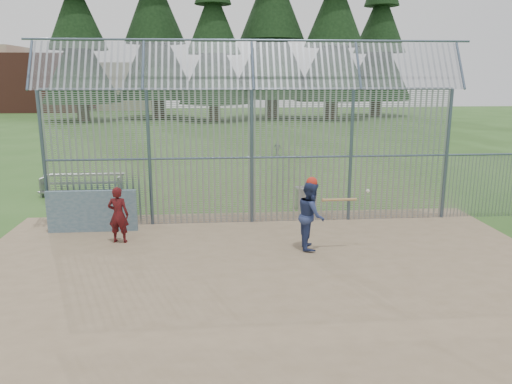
{
  "coord_description": "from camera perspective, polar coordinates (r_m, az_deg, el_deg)",
  "views": [
    {
      "loc": [
        -1.1,
        -11.1,
        4.37
      ],
      "look_at": [
        0.0,
        2.0,
        1.3
      ],
      "focal_mm": 35.0,
      "sensor_mm": 36.0,
      "label": 1
    }
  ],
  "objects": [
    {
      "name": "ground",
      "position": [
        11.98,
        0.81,
        -8.25
      ],
      "size": [
        120.0,
        120.0,
        0.0
      ],
      "primitive_type": "plane",
      "color": "#2D511E",
      "rests_on": "ground"
    },
    {
      "name": "batter",
      "position": [
        12.82,
        6.3,
        -2.65
      ],
      "size": [
        0.73,
        0.91,
        1.75
      ],
      "primitive_type": "imported",
      "rotation": [
        0.0,
        0.0,
        1.49
      ],
      "color": "navy",
      "rests_on": "dirt_infield"
    },
    {
      "name": "dirt_infield",
      "position": [
        11.52,
        1.05,
        -9.11
      ],
      "size": [
        14.0,
        10.0,
        0.02
      ],
      "primitive_type": "cube",
      "color": "#756047",
      "rests_on": "ground"
    },
    {
      "name": "bleacher",
      "position": [
        19.84,
        -19.21,
        0.89
      ],
      "size": [
        3.0,
        0.95,
        0.72
      ],
      "color": "slate",
      "rests_on": "ground"
    },
    {
      "name": "conifer_row",
      "position": [
        53.09,
        -1.58,
        20.14
      ],
      "size": [
        38.48,
        12.26,
        20.2
      ],
      "color": "#332319",
      "rests_on": "ground"
    },
    {
      "name": "batting_gear",
      "position": [
        12.64,
        7.04,
        0.75
      ],
      "size": [
        1.62,
        0.34,
        0.61
      ],
      "color": "red",
      "rests_on": "ground"
    },
    {
      "name": "backstop_fence",
      "position": [
        14.96,
        6.49,
        5.34
      ],
      "size": [
        20.09,
        0.81,
        5.3
      ],
      "color": "#47566B",
      "rests_on": "ground"
    },
    {
      "name": "trash_can",
      "position": [
        16.78,
        5.41,
        -0.67
      ],
      "size": [
        0.56,
        0.56,
        0.82
      ],
      "color": "gray",
      "rests_on": "ground"
    },
    {
      "name": "distant_buildings",
      "position": [
        71.11,
        -23.37,
        11.48
      ],
      "size": [
        26.5,
        10.5,
        8.0
      ],
      "color": "brown",
      "rests_on": "ground"
    },
    {
      "name": "onlooker",
      "position": [
        13.73,
        -15.46,
        -2.52
      ],
      "size": [
        0.6,
        0.45,
        1.51
      ],
      "primitive_type": "imported",
      "rotation": [
        0.0,
        0.0,
        2.98
      ],
      "color": "maroon",
      "rests_on": "dirt_infield"
    },
    {
      "name": "dugout_wall",
      "position": [
        14.91,
        -18.22,
        -2.1
      ],
      "size": [
        2.5,
        0.12,
        1.2
      ],
      "primitive_type": "cube",
      "color": "#38566B",
      "rests_on": "dirt_infield"
    },
    {
      "name": "bg_kid_seated",
      "position": [
        27.96,
        2.49,
        5.03
      ],
      "size": [
        0.51,
        0.49,
        0.85
      ],
      "primitive_type": "imported",
      "rotation": [
        0.0,
        0.0,
        2.4
      ],
      "color": "slate",
      "rests_on": "ground"
    }
  ]
}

